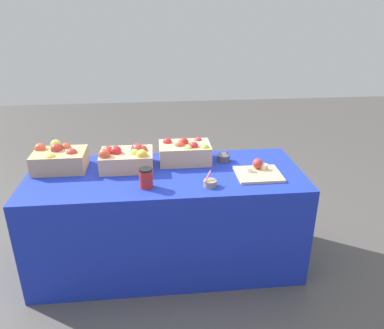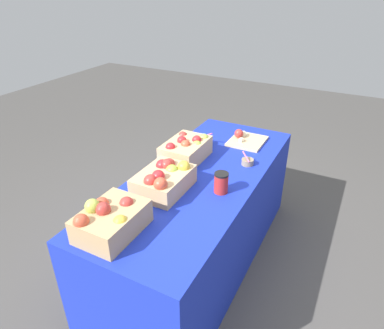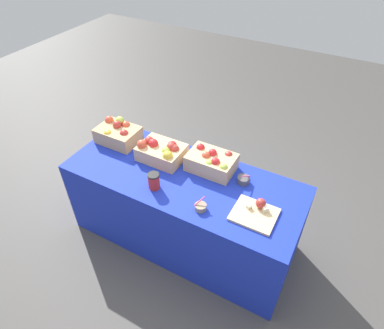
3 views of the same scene
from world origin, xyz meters
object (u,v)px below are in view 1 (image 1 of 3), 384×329
apple_crate_middle (128,158)px  sample_bowl_near (210,183)px  apple_crate_left (60,159)px  apple_crate_right (185,152)px  coffee_cup (146,178)px  cutting_board_front (258,172)px  sample_bowl_mid (224,158)px

apple_crate_middle → sample_bowl_near: 0.64m
apple_crate_left → apple_crate_middle: (0.47, -0.03, -0.00)m
apple_crate_middle → apple_crate_right: bearing=10.4°
sample_bowl_near → coffee_cup: bearing=176.2°
apple_crate_left → apple_crate_middle: bearing=-3.7°
apple_crate_left → cutting_board_front: (1.37, -0.23, -0.06)m
apple_crate_left → coffee_cup: apple_crate_left is taller
sample_bowl_mid → apple_crate_middle: bearing=-175.5°
apple_crate_right → sample_bowl_near: apple_crate_right is taller
apple_crate_left → apple_crate_right: size_ratio=0.96×
apple_crate_left → coffee_cup: (0.60, -0.35, -0.01)m
sample_bowl_near → coffee_cup: 0.41m
cutting_board_front → coffee_cup: 0.77m
coffee_cup → apple_crate_middle: bearing=112.4°
sample_bowl_near → sample_bowl_mid: bearing=68.2°
apple_crate_right → coffee_cup: 0.49m
apple_crate_left → apple_crate_middle: apple_crate_left is taller
apple_crate_middle → coffee_cup: apple_crate_middle is taller
apple_crate_left → sample_bowl_mid: apple_crate_left is taller
apple_crate_left → sample_bowl_mid: size_ratio=3.33×
apple_crate_left → coffee_cup: 0.70m
cutting_board_front → sample_bowl_near: (-0.36, -0.14, 0.00)m
apple_crate_right → sample_bowl_near: 0.44m
apple_crate_middle → apple_crate_right: apple_crate_middle is taller
apple_crate_right → cutting_board_front: size_ratio=1.23×
apple_crate_middle → cutting_board_front: (0.89, -0.20, -0.06)m
apple_crate_right → sample_bowl_mid: bearing=-4.3°
sample_bowl_mid → apple_crate_left: bearing=-178.8°
apple_crate_left → sample_bowl_mid: 1.17m
apple_crate_right → cutting_board_front: (0.48, -0.28, -0.06)m
cutting_board_front → sample_bowl_near: sample_bowl_near is taller
cutting_board_front → sample_bowl_near: size_ratio=3.22×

